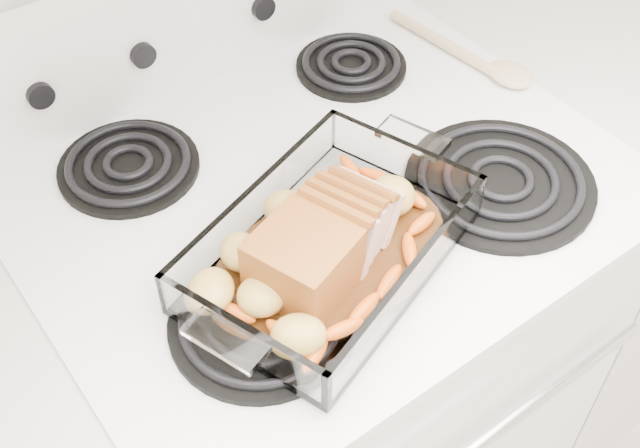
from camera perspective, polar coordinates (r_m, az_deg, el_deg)
electric_range at (r=1.42m, az=-0.42°, el=-9.90°), size 0.78×0.70×1.12m
counter_right at (r=1.76m, az=17.31°, el=1.11°), size 0.58×0.68×0.93m
baking_dish at (r=0.95m, az=0.72°, el=-1.94°), size 0.34×0.23×0.07m
pork_roast at (r=0.91m, az=-0.63°, el=-1.49°), size 0.19×0.10×0.08m
roast_vegetables at (r=0.96m, az=-0.68°, el=-0.46°), size 0.34×0.18×0.04m
wooden_spoon at (r=1.28m, az=11.31°, el=11.37°), size 0.07×0.27×0.02m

